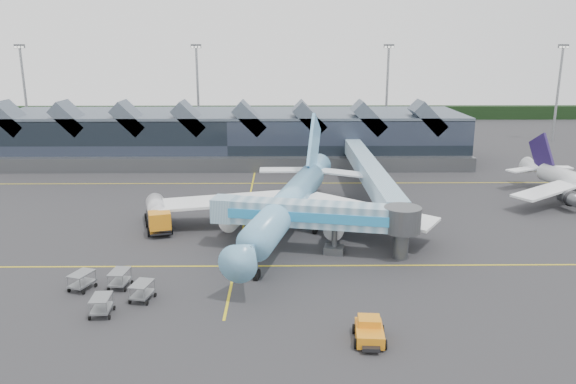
{
  "coord_description": "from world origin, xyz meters",
  "views": [
    {
      "loc": [
        4.95,
        -62.92,
        22.62
      ],
      "look_at": [
        5.67,
        3.45,
        5.0
      ],
      "focal_mm": 35.0,
      "sensor_mm": 36.0,
      "label": 1
    }
  ],
  "objects_px": {
    "jet_bridge": "(326,217)",
    "fuel_truck": "(157,212)",
    "main_airliner": "(291,201)",
    "pushback_tug": "(369,332)"
  },
  "relations": [
    {
      "from": "jet_bridge",
      "to": "fuel_truck",
      "type": "xyz_separation_m",
      "value": [
        -20.68,
        9.4,
        -2.27
      ]
    },
    {
      "from": "main_airliner",
      "to": "jet_bridge",
      "type": "xyz_separation_m",
      "value": [
        3.77,
        -7.62,
        0.3
      ]
    },
    {
      "from": "jet_bridge",
      "to": "pushback_tug",
      "type": "distance_m",
      "value": 19.58
    },
    {
      "from": "jet_bridge",
      "to": "pushback_tug",
      "type": "height_order",
      "value": "jet_bridge"
    },
    {
      "from": "jet_bridge",
      "to": "pushback_tug",
      "type": "bearing_deg",
      "value": -72.22
    },
    {
      "from": "fuel_truck",
      "to": "pushback_tug",
      "type": "relative_size",
      "value": 2.52
    },
    {
      "from": "main_airliner",
      "to": "fuel_truck",
      "type": "height_order",
      "value": "main_airliner"
    },
    {
      "from": "jet_bridge",
      "to": "main_airliner",
      "type": "bearing_deg",
      "value": 128.33
    },
    {
      "from": "main_airliner",
      "to": "pushback_tug",
      "type": "xyz_separation_m",
      "value": [
        5.72,
        -26.8,
        -3.12
      ]
    },
    {
      "from": "fuel_truck",
      "to": "pushback_tug",
      "type": "distance_m",
      "value": 36.47
    }
  ]
}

